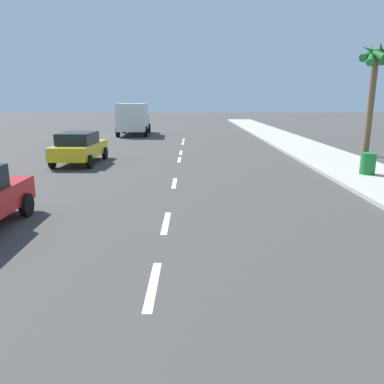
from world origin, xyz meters
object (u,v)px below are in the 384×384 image
object	(u,v)px
parked_car_yellow	(81,147)
trash_bin_far	(370,164)
palm_tree_far	(377,65)
delivery_truck	(136,118)

from	to	relation	value
parked_car_yellow	trash_bin_far	distance (m)	13.31
trash_bin_far	palm_tree_far	bearing A→B (deg)	66.31
parked_car_yellow	palm_tree_far	world-z (taller)	palm_tree_far
trash_bin_far	parked_car_yellow	bearing A→B (deg)	165.00
delivery_truck	trash_bin_far	world-z (taller)	delivery_truck
parked_car_yellow	trash_bin_far	xyz separation A→B (m)	(12.85, -3.44, -0.26)
delivery_truck	trash_bin_far	size ratio (longest dim) A/B	7.27
parked_car_yellow	trash_bin_far	bearing A→B (deg)	-13.57
palm_tree_far	parked_car_yellow	bearing A→B (deg)	-170.32
palm_tree_far	trash_bin_far	size ratio (longest dim) A/B	7.33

